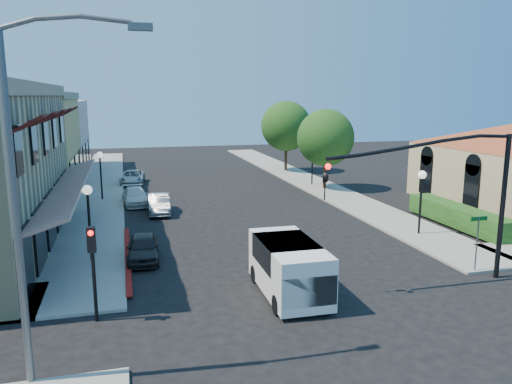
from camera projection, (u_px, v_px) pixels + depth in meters
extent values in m
plane|color=black|center=(334.00, 313.00, 17.46)|extent=(120.00, 120.00, 0.00)
cube|color=gray|center=(101.00, 188.00, 40.85)|extent=(3.50, 50.00, 0.12)
cube|color=gray|center=(302.00, 179.00, 45.28)|extent=(3.50, 50.00, 0.12)
cube|color=maroon|center=(128.00, 259.00, 23.31)|extent=(0.25, 10.00, 0.06)
cube|color=tan|center=(38.00, 89.00, 23.72)|extent=(0.50, 18.20, 0.60)
cube|color=#561416|center=(68.00, 186.00, 24.89)|extent=(1.75, 17.00, 0.67)
cube|color=#450F0D|center=(31.00, 123.00, 17.50)|extent=(1.02, 1.50, 0.60)
cube|color=#450F0D|center=(45.00, 119.00, 20.72)|extent=(1.02, 1.50, 0.60)
cube|color=#450F0D|center=(55.00, 116.00, 23.95)|extent=(1.02, 1.50, 0.60)
cube|color=#450F0D|center=(63.00, 113.00, 27.17)|extent=(1.02, 1.50, 0.60)
cube|color=#450F0D|center=(69.00, 111.00, 30.40)|extent=(1.02, 1.50, 0.60)
cube|color=black|center=(25.00, 263.00, 17.83)|extent=(0.12, 2.60, 2.60)
cube|color=black|center=(40.00, 237.00, 21.06)|extent=(0.12, 2.60, 2.60)
cube|color=black|center=(50.00, 219.00, 24.28)|extent=(0.12, 2.60, 2.60)
cube|color=black|center=(59.00, 204.00, 27.51)|extent=(0.12, 2.60, 2.60)
cube|color=black|center=(65.00, 193.00, 30.74)|extent=(0.12, 2.60, 2.60)
cube|color=tan|center=(4.00, 146.00, 37.48)|extent=(10.00, 12.00, 7.60)
cube|color=beige|center=(32.00, 137.00, 48.92)|extent=(10.00, 12.00, 7.00)
cube|color=black|center=(472.00, 187.00, 31.69)|extent=(0.12, 1.40, 2.80)
cube|color=black|center=(426.00, 175.00, 36.43)|extent=(0.12, 1.40, 2.80)
cube|color=#1A4012|center=(457.00, 227.00, 28.96)|extent=(1.40, 8.00, 1.10)
cylinder|color=black|center=(325.00, 177.00, 40.36)|extent=(0.28, 0.28, 2.10)
sphere|color=#1A4012|center=(326.00, 138.00, 39.76)|extent=(4.56, 4.56, 4.56)
cylinder|color=black|center=(286.00, 160.00, 49.83)|extent=(0.28, 0.28, 2.27)
sphere|color=#1A4012|center=(286.00, 126.00, 49.18)|extent=(4.94, 4.94, 4.94)
cylinder|color=black|center=(502.00, 208.00, 20.34)|extent=(0.20, 0.20, 6.00)
cylinder|color=black|center=(422.00, 146.00, 18.86)|extent=(7.80, 0.14, 0.14)
imported|color=black|center=(326.00, 174.00, 18.04)|extent=(0.20, 0.16, 1.00)
sphere|color=#FF0C0C|center=(328.00, 167.00, 17.82)|extent=(0.22, 0.22, 0.22)
cylinder|color=black|center=(94.00, 279.00, 16.58)|extent=(0.12, 0.12, 3.00)
cube|color=black|center=(91.00, 240.00, 16.17)|extent=(0.28, 0.22, 0.85)
sphere|color=#FF0C0C|center=(91.00, 233.00, 16.01)|extent=(0.18, 0.18, 0.18)
cylinder|color=#595B5E|center=(16.00, 219.00, 12.31)|extent=(0.20, 0.20, 9.00)
cylinder|color=#595B5E|center=(66.00, 20.00, 11.78)|extent=(3.00, 0.12, 0.12)
cube|color=#595B5E|center=(140.00, 27.00, 12.23)|extent=(0.60, 0.25, 0.18)
cylinder|color=#595B5E|center=(477.00, 245.00, 21.21)|extent=(0.06, 0.06, 2.50)
cube|color=#0C591E|center=(479.00, 219.00, 20.99)|extent=(0.80, 0.04, 0.18)
cylinder|color=black|center=(90.00, 228.00, 22.60)|extent=(0.12, 0.12, 3.20)
sphere|color=white|center=(87.00, 190.00, 22.26)|extent=(0.44, 0.44, 0.44)
cylinder|color=black|center=(101.00, 179.00, 35.88)|extent=(0.12, 0.12, 3.20)
sphere|color=white|center=(100.00, 155.00, 35.54)|extent=(0.44, 0.44, 0.44)
cylinder|color=black|center=(420.00, 207.00, 26.90)|extent=(0.12, 0.12, 3.20)
sphere|color=white|center=(422.00, 175.00, 26.57)|extent=(0.44, 0.44, 0.44)
cylinder|color=black|center=(312.00, 167.00, 42.08)|extent=(0.12, 0.12, 3.20)
sphere|color=white|center=(313.00, 146.00, 41.75)|extent=(0.44, 0.44, 0.44)
cube|color=white|center=(289.00, 267.00, 18.90)|extent=(2.08, 4.69, 1.91)
cube|color=white|center=(307.00, 289.00, 17.00)|extent=(1.97, 0.66, 1.06)
cube|color=black|center=(304.00, 271.00, 17.25)|extent=(1.80, 0.13, 0.95)
cube|color=black|center=(286.00, 252.00, 19.11)|extent=(2.07, 2.78, 0.95)
cylinder|color=black|center=(278.00, 305.00, 17.31)|extent=(0.27, 0.70, 0.70)
cylinder|color=black|center=(256.00, 274.00, 20.34)|extent=(0.27, 0.70, 0.70)
cylinder|color=black|center=(326.00, 300.00, 17.74)|extent=(0.27, 0.70, 0.70)
cylinder|color=black|center=(297.00, 270.00, 20.77)|extent=(0.27, 0.70, 0.70)
imported|color=black|center=(143.00, 248.00, 22.96)|extent=(1.62, 3.61, 1.21)
imported|color=gray|center=(159.00, 204.00, 32.19)|extent=(1.45, 3.84, 1.25)
imported|color=white|center=(135.00, 196.00, 34.75)|extent=(1.96, 4.15, 1.17)
imported|color=#B0B4B6|center=(133.00, 177.00, 43.03)|extent=(2.33, 4.33, 1.16)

